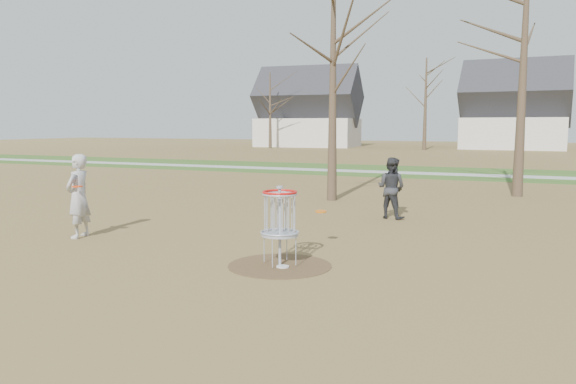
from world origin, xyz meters
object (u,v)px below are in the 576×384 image
Objects in this scene: player_standing at (78,196)px; disc_golf_basket at (280,214)px; player_throwing at (391,188)px; disc_grounded at (283,267)px.

player_standing is 5.02m from disc_golf_basket.
disc_golf_basket is at bearing 98.29° from player_throwing.
player_standing is at bearing 57.09° from player_throwing.
disc_grounded is at bearing -44.93° from disc_golf_basket.
player_throwing is 5.75m from disc_golf_basket.
player_throwing is at bearing 84.12° from disc_golf_basket.
player_throwing reaches higher than disc_grounded.
player_standing is 5.21m from disc_grounded.
disc_grounded is (5.10, -0.62, -0.88)m from player_standing.
player_standing is 8.22× the size of disc_grounded.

